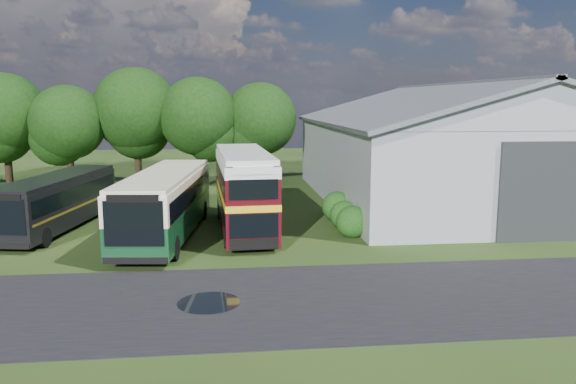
{
  "coord_description": "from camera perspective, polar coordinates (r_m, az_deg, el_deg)",
  "views": [
    {
      "loc": [
        -0.79,
        -21.79,
        6.97
      ],
      "look_at": [
        2.47,
        8.0,
        2.06
      ],
      "focal_mm": 35.0,
      "sensor_mm": 36.0,
      "label": 1
    }
  ],
  "objects": [
    {
      "name": "tree_left_a",
      "position": [
        49.4,
        -26.86,
        7.04
      ],
      "size": [
        6.46,
        6.46,
        9.12
      ],
      "color": "black",
      "rests_on": "ground"
    },
    {
      "name": "tree_left_b",
      "position": [
        46.94,
        -21.47,
        6.57
      ],
      "size": [
        5.78,
        5.78,
        8.16
      ],
      "color": "black",
      "rests_on": "ground"
    },
    {
      "name": "tree_right_b",
      "position": [
        46.5,
        -2.83,
        7.41
      ],
      "size": [
        5.98,
        5.98,
        8.45
      ],
      "color": "black",
      "rests_on": "ground"
    },
    {
      "name": "bus_green_single",
      "position": [
        29.38,
        -12.31,
        -1.06
      ],
      "size": [
        4.11,
        12.45,
        3.37
      ],
      "rotation": [
        0.0,
        0.0,
        -0.11
      ],
      "color": "black",
      "rests_on": "ground"
    },
    {
      "name": "shrub_mid",
      "position": [
        31.26,
        5.72,
        -3.63
      ],
      "size": [
        1.6,
        1.6,
        1.6
      ],
      "primitive_type": "sphere",
      "color": "#194714",
      "rests_on": "ground"
    },
    {
      "name": "bus_dark_single",
      "position": [
        32.92,
        -22.36,
        -0.86
      ],
      "size": [
        4.22,
        10.91,
        2.94
      ],
      "rotation": [
        0.0,
        0.0,
        -0.17
      ],
      "color": "black",
      "rests_on": "ground"
    },
    {
      "name": "asphalt_road",
      "position": [
        20.4,
        4.92,
        -10.71
      ],
      "size": [
        60.0,
        8.0,
        0.02
      ],
      "primitive_type": "cube",
      "color": "black",
      "rests_on": "ground"
    },
    {
      "name": "puddle",
      "position": [
        20.06,
        -8.04,
        -11.13
      ],
      "size": [
        2.2,
        2.2,
        0.01
      ],
      "primitive_type": "cylinder",
      "color": "black",
      "rests_on": "ground"
    },
    {
      "name": "ground",
      "position": [
        22.89,
        -4.02,
        -8.45
      ],
      "size": [
        120.0,
        120.0,
        0.0
      ],
      "primitive_type": "plane",
      "color": "#1C310F",
      "rests_on": "ground"
    },
    {
      "name": "bus_maroon_double",
      "position": [
        30.02,
        -4.5,
        0.06
      ],
      "size": [
        3.12,
        10.21,
        4.33
      ],
      "rotation": [
        0.0,
        0.0,
        0.06
      ],
      "color": "black",
      "rests_on": "ground"
    },
    {
      "name": "tree_right_a",
      "position": [
        45.66,
        -9.1,
        7.58
      ],
      "size": [
        6.26,
        6.26,
        8.83
      ],
      "color": "black",
      "rests_on": "ground"
    },
    {
      "name": "tree_mid",
      "position": [
        47.15,
        -15.2,
        8.03
      ],
      "size": [
        6.8,
        6.8,
        9.6
      ],
      "color": "black",
      "rests_on": "ground"
    },
    {
      "name": "shrub_back",
      "position": [
        33.17,
        5.0,
        -2.86
      ],
      "size": [
        1.8,
        1.8,
        1.8
      ],
      "primitive_type": "sphere",
      "color": "#194714",
      "rests_on": "ground"
    },
    {
      "name": "shrub_front",
      "position": [
        29.36,
        6.52,
        -4.49
      ],
      "size": [
        1.7,
        1.7,
        1.7
      ],
      "primitive_type": "sphere",
      "color": "#194714",
      "rests_on": "ground"
    },
    {
      "name": "storage_shed",
      "position": [
        41.04,
        16.46,
        5.01
      ],
      "size": [
        18.8,
        24.8,
        8.15
      ],
      "color": "gray",
      "rests_on": "ground"
    }
  ]
}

